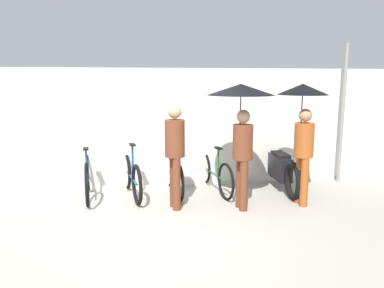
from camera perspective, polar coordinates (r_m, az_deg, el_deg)
The scene contains 11 objects.
ground_plane at distance 5.35m, azimuth -4.25°, elevation -13.31°, with size 30.00×30.00×0.00m, color #9E998E.
back_wall at distance 7.17m, azimuth -6.44°, elevation 2.24°, with size 11.60×0.12×2.30m.
parked_bicycle_0 at distance 6.93m, azimuth -15.64°, elevation -4.77°, with size 0.44×1.71×1.02m.
parked_bicycle_1 at distance 6.85m, azimuth -9.23°, elevation -4.88°, with size 0.45×1.69×1.03m.
parked_bicycle_2 at distance 6.94m, azimuth -2.84°, elevation -4.61°, with size 0.44×1.66×1.05m.
parked_bicycle_3 at distance 7.08m, azimuth 3.36°, elevation -4.39°, with size 0.44×1.75×1.02m.
pedestrian_leading at distance 6.00m, azimuth -2.63°, elevation -0.67°, with size 0.32×0.32×1.71m.
pedestrian_center at distance 6.03m, azimuth 7.54°, elevation 5.30°, with size 1.08×1.08×2.02m.
pedestrian_trailing at distance 6.44m, azimuth 16.57°, elevation 4.25°, with size 0.84×0.84×2.02m.
motorcycle at distance 7.42m, azimuth 13.24°, elevation -3.69°, with size 0.58×2.08×0.91m.
awning_pole at distance 8.11m, azimuth 21.95°, elevation 4.20°, with size 0.07×0.07×2.78m.
Camera 1 is at (-0.55, -4.88, 2.12)m, focal length 35.00 mm.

